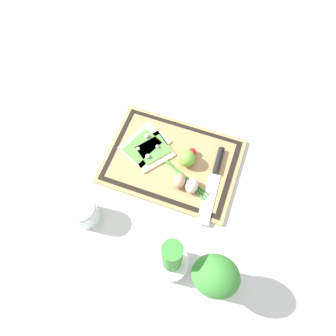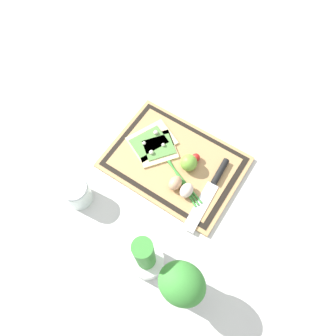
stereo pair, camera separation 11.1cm
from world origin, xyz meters
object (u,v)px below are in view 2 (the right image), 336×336
at_px(egg_pink, 187,190).
at_px(lime, 189,163).
at_px(knife, 214,182).
at_px(pizza_slice_near, 151,141).
at_px(herb_glass, 181,285).
at_px(sauce_jar, 78,194).
at_px(cherry_tomato_red, 196,158).
at_px(pizza_slice_far, 157,148).
at_px(herb_pot, 146,258).
at_px(egg_brown, 175,183).

distance_m(egg_pink, lime, 0.10).
bearing_deg(knife, pizza_slice_near, -3.73).
height_order(egg_pink, herb_glass, herb_glass).
height_order(egg_pink, sauce_jar, sauce_jar).
xyz_separation_m(knife, cherry_tomato_red, (0.10, -0.04, 0.01)).
bearing_deg(pizza_slice_far, pizza_slice_near, -22.05).
bearing_deg(cherry_tomato_red, sauce_jar, 52.40).
distance_m(pizza_slice_far, herb_pot, 0.40).
relative_size(pizza_slice_near, cherry_tomato_red, 6.40).
xyz_separation_m(egg_brown, herb_glass, (-0.19, 0.27, 0.08)).
distance_m(pizza_slice_near, herb_pot, 0.43).
relative_size(cherry_tomato_red, sauce_jar, 0.31).
distance_m(cherry_tomato_red, herb_pot, 0.39).
distance_m(lime, cherry_tomato_red, 0.04).
xyz_separation_m(egg_pink, lime, (0.05, -0.09, 0.01)).
bearing_deg(herb_glass, cherry_tomato_red, -65.04).
relative_size(knife, cherry_tomato_red, 9.64).
height_order(knife, herb_pot, herb_pot).
height_order(pizza_slice_near, pizza_slice_far, same).
height_order(egg_brown, egg_pink, same).
height_order(egg_pink, cherry_tomato_red, egg_pink).
height_order(cherry_tomato_red, herb_pot, herb_pot).
bearing_deg(knife, herb_glass, 103.48).
xyz_separation_m(pizza_slice_near, lime, (-0.16, 0.01, 0.02)).
xyz_separation_m(lime, cherry_tomato_red, (-0.01, -0.04, -0.01)).
relative_size(knife, lime, 4.85).
xyz_separation_m(pizza_slice_far, egg_pink, (-0.17, 0.08, 0.02)).
height_order(pizza_slice_far, egg_pink, egg_pink).
bearing_deg(egg_brown, herb_glass, 125.14).
relative_size(pizza_slice_far, egg_pink, 3.24).
bearing_deg(pizza_slice_near, herb_glass, 134.04).
distance_m(pizza_slice_far, herb_glass, 0.49).
xyz_separation_m(egg_pink, herb_pot, (-0.02, 0.26, 0.05)).
relative_size(knife, egg_brown, 5.24).
height_order(egg_pink, lime, lime).
bearing_deg(egg_brown, pizza_slice_near, -30.48).
height_order(pizza_slice_near, knife, pizza_slice_near).
bearing_deg(pizza_slice_near, egg_brown, 149.52).
distance_m(lime, herb_glass, 0.41).
height_order(pizza_slice_far, knife, pizza_slice_far).
xyz_separation_m(sauce_jar, herb_glass, (-0.44, 0.06, 0.08)).
bearing_deg(herb_pot, pizza_slice_far, -60.37).
bearing_deg(pizza_slice_far, herb_pot, 119.63).
bearing_deg(pizza_slice_near, egg_pink, 154.86).
distance_m(pizza_slice_far, knife, 0.24).
height_order(knife, egg_pink, egg_pink).
bearing_deg(lime, egg_brown, 90.09).
relative_size(cherry_tomato_red, herb_glass, 0.15).
bearing_deg(knife, cherry_tomato_red, -23.40).
relative_size(egg_pink, lime, 0.93).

